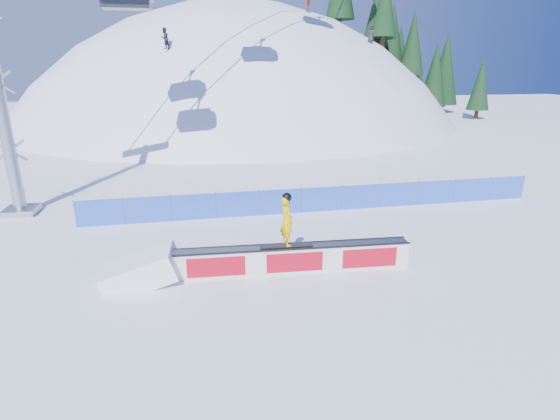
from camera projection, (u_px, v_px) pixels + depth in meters
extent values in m
plane|color=white|center=(355.00, 248.00, 16.81)|extent=(160.00, 160.00, 0.00)
sphere|color=white|center=(241.00, 249.00, 61.53)|extent=(64.00, 64.00, 64.00)
cylinder|color=#362215|center=(348.00, 20.00, 49.66)|extent=(0.50, 0.50, 1.40)
cylinder|color=#362215|center=(360.00, 34.00, 54.92)|extent=(0.50, 0.50, 1.40)
cylinder|color=#362215|center=(376.00, 37.00, 50.70)|extent=(0.50, 0.50, 1.40)
cylinder|color=#362215|center=(370.00, 52.00, 59.19)|extent=(0.50, 0.50, 1.40)
cone|color=black|center=(372.00, 18.00, 57.85)|extent=(3.21, 3.21, 7.31)
cylinder|color=#362215|center=(383.00, 63.00, 59.66)|extent=(0.50, 0.50, 1.40)
cone|color=black|center=(386.00, 25.00, 58.16)|extent=(3.65, 3.65, 8.30)
cylinder|color=#362215|center=(397.00, 72.00, 59.21)|extent=(0.50, 0.50, 1.40)
cone|color=black|center=(400.00, 37.00, 57.79)|extent=(3.41, 3.41, 7.75)
cylinder|color=#362215|center=(420.00, 87.00, 56.46)|extent=(0.50, 0.50, 1.40)
cone|color=black|center=(424.00, 47.00, 54.91)|extent=(3.81, 3.81, 8.65)
cylinder|color=#362215|center=(453.00, 116.00, 55.42)|extent=(0.50, 0.50, 1.40)
cone|color=black|center=(457.00, 79.00, 54.03)|extent=(3.34, 3.34, 7.60)
cylinder|color=#362215|center=(422.00, 110.00, 61.75)|extent=(0.50, 0.50, 1.40)
cone|color=black|center=(426.00, 69.00, 60.00)|extent=(4.36, 4.36, 9.90)
cylinder|color=#362215|center=(421.00, 108.00, 64.64)|extent=(0.50, 0.50, 1.40)
cone|color=black|center=(424.00, 82.00, 63.47)|extent=(2.73, 2.73, 6.20)
cylinder|color=#362215|center=(472.00, 115.00, 56.38)|extent=(0.50, 0.50, 1.40)
cone|color=black|center=(477.00, 84.00, 55.17)|extent=(2.83, 2.83, 6.42)
cube|color=blue|center=(321.00, 199.00, 20.80)|extent=(22.00, 0.03, 1.20)
cylinder|color=#404F73|center=(75.00, 213.00, 18.69)|extent=(0.05, 0.05, 1.30)
cylinder|color=#404F73|center=(124.00, 210.00, 19.07)|extent=(0.05, 0.05, 1.30)
cylinder|color=#404F73|center=(171.00, 207.00, 19.45)|extent=(0.05, 0.05, 1.30)
cylinder|color=#404F73|center=(216.00, 205.00, 19.83)|extent=(0.05, 0.05, 1.30)
cylinder|color=#404F73|center=(259.00, 202.00, 20.21)|extent=(0.05, 0.05, 1.30)
cylinder|color=#404F73|center=(301.00, 200.00, 20.60)|extent=(0.05, 0.05, 1.30)
cylinder|color=#404F73|center=(341.00, 197.00, 20.98)|extent=(0.05, 0.05, 1.30)
cylinder|color=#404F73|center=(380.00, 195.00, 21.36)|extent=(0.05, 0.05, 1.30)
cylinder|color=#404F73|center=(418.00, 193.00, 21.74)|extent=(0.05, 0.05, 1.30)
cylinder|color=#404F73|center=(454.00, 190.00, 22.12)|extent=(0.05, 0.05, 1.30)
cylinder|color=#404F73|center=(489.00, 188.00, 22.50)|extent=(0.05, 0.05, 1.30)
cylinder|color=#404F73|center=(523.00, 186.00, 22.88)|extent=(0.05, 0.05, 1.30)
cube|color=#999EA7|center=(21.00, 211.00, 20.60)|extent=(1.40, 1.40, 0.30)
cube|color=silver|center=(293.00, 259.00, 14.75)|extent=(7.99, 1.01, 0.90)
cube|color=gray|center=(294.00, 246.00, 14.60)|extent=(7.91, 1.03, 0.04)
cube|color=black|center=(295.00, 249.00, 14.35)|extent=(7.96, 0.55, 0.06)
cube|color=black|center=(292.00, 243.00, 14.84)|extent=(7.96, 0.55, 0.06)
cube|color=red|center=(295.00, 262.00, 14.50)|extent=(7.56, 0.51, 0.67)
cube|color=red|center=(292.00, 256.00, 14.99)|extent=(7.56, 0.51, 0.67)
cube|color=black|center=(286.00, 245.00, 14.55)|extent=(1.78, 0.43, 0.03)
imported|color=#E7BE02|center=(287.00, 221.00, 14.28)|extent=(0.53, 0.70, 1.70)
sphere|color=black|center=(287.00, 197.00, 14.02)|extent=(0.32, 0.32, 0.32)
imported|color=black|center=(165.00, 38.00, 35.70)|extent=(0.99, 1.02, 1.65)
imported|color=red|center=(308.00, 3.00, 44.64)|extent=(0.69, 1.05, 1.65)
imported|color=black|center=(371.00, 34.00, 44.22)|extent=(0.89, 0.66, 1.65)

